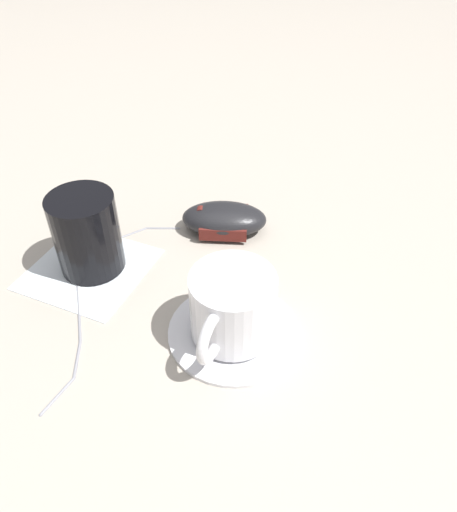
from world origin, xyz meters
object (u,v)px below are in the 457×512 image
(saucer, at_px, (234,330))
(coffee_cup, at_px, (232,307))
(drinking_glass, at_px, (87,233))
(computer_mouse, at_px, (224,219))

(saucer, distance_m, coffee_cup, 0.04)
(saucer, distance_m, drinking_glass, 0.20)
(coffee_cup, relative_size, drinking_glass, 1.17)
(computer_mouse, xyz_separation_m, drinking_glass, (0.15, 0.06, 0.03))
(coffee_cup, height_order, drinking_glass, drinking_glass)
(saucer, height_order, computer_mouse, computer_mouse)
(saucer, distance_m, computer_mouse, 0.17)
(saucer, bearing_deg, coffee_cup, 57.36)
(coffee_cup, relative_size, computer_mouse, 0.99)
(drinking_glass, bearing_deg, coffee_cup, 144.99)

